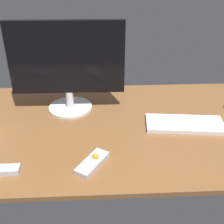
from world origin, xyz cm
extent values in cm
cube|color=brown|center=(0.00, 0.00, 1.00)|extent=(140.00, 84.00, 2.00)
cylinder|color=silver|center=(-22.31, 16.67, 2.54)|extent=(21.36, 21.36, 1.09)
cylinder|color=silver|center=(-22.31, 16.67, 7.11)|extent=(3.66, 3.66, 8.05)
cube|color=black|center=(-22.31, 16.67, 28.10)|extent=(52.96, 3.04, 33.94)
cube|color=silver|center=(30.23, -1.95, 2.88)|extent=(35.81, 17.68, 1.76)
cube|color=#B7B7BC|center=(-11.07, -26.96, 3.02)|extent=(13.26, 16.00, 2.04)
sphere|color=orange|center=(-9.83, -25.08, 4.47)|extent=(2.46, 2.46, 2.46)
camera|label=1|loc=(-7.92, -111.22, 73.59)|focal=47.00mm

